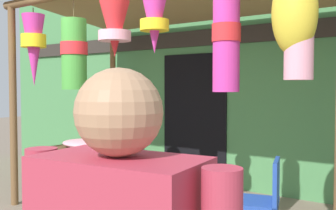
{
  "coord_description": "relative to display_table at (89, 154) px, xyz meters",
  "views": [
    {
      "loc": [
        2.68,
        -2.82,
        1.48
      ],
      "look_at": [
        -0.12,
        1.29,
        1.26
      ],
      "focal_mm": 41.46,
      "sensor_mm": 36.0,
      "label": 1
    }
  ],
  "objects": [
    {
      "name": "market_stall_canopy",
      "position": [
        1.41,
        -0.07,
        1.83
      ],
      "size": [
        4.33,
        2.34,
        2.8
      ],
      "color": "brown",
      "rests_on": "ground_plane"
    },
    {
      "name": "folding_chair",
      "position": [
        2.6,
        -0.37,
        -0.08
      ],
      "size": [
        0.49,
        0.49,
        0.84
      ],
      "color": "#2347A8",
      "rests_on": "ground_plane"
    },
    {
      "name": "display_table",
      "position": [
        0.0,
        0.0,
        0.0
      ],
      "size": [
        1.2,
        0.62,
        0.66
      ],
      "color": "brown",
      "rests_on": "ground_plane"
    },
    {
      "name": "shop_facade",
      "position": [
        1.14,
        1.59,
        1.22
      ],
      "size": [
        9.49,
        0.29,
        3.6
      ],
      "color": "#47844C",
      "rests_on": "ground_plane"
    },
    {
      "name": "flower_heap_on_table",
      "position": [
        -0.05,
        0.02,
        0.13
      ],
      "size": [
        0.78,
        0.55,
        0.11
      ],
      "color": "pink",
      "rests_on": "display_table"
    }
  ]
}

